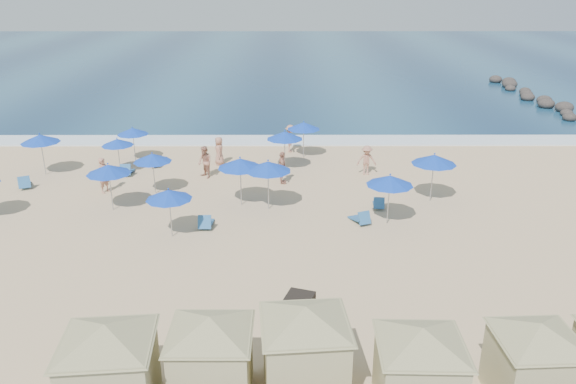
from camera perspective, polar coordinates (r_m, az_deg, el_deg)
The scene contains 34 objects.
ground at distance 24.07m, azimuth -4.13°, elevation -5.02°, with size 160.00×160.00×0.00m, color #CFAF83.
ocean at distance 77.29m, azimuth -1.44°, elevation 13.32°, with size 160.00×80.00×0.06m, color #0E2D4F.
surf_line at distance 38.56m, azimuth -2.65°, elevation 5.26°, with size 160.00×2.50×0.08m, color white.
rock_jetty at distance 52.55m, azimuth 25.26°, elevation 7.94°, with size 2.56×26.66×0.96m.
trash_bin at distance 18.77m, azimuth 1.17°, elevation -11.63°, with size 0.87×0.87×0.87m, color black.
cabana_0 at distance 15.28m, azimuth -17.76°, elevation -15.74°, with size 4.66×4.66×2.94m.
cabana_1 at distance 15.25m, azimuth -7.82°, elevation -15.34°, with size 4.40×4.40×2.76m.
cabana_2 at distance 15.26m, azimuth 1.75°, elevation -14.66°, with size 4.65×4.65×2.93m.
cabana_3 at distance 15.08m, azimuth 13.26°, elevation -16.21°, with size 4.43×4.43×2.78m.
cabana_4 at distance 16.29m, azimuth 23.89°, elevation -14.75°, with size 4.28×4.28×2.69m.
umbrella_0 at distance 34.22m, azimuth -23.88°, elevation 4.98°, with size 2.14×2.14×2.44m.
umbrella_2 at distance 33.25m, azimuth -16.96°, elevation 4.86°, with size 1.80×1.80×2.05m.
umbrella_3 at distance 27.72m, azimuth -17.78°, elevation 2.21°, with size 2.10×2.10×2.39m.
umbrella_4 at distance 35.13m, azimuth -15.51°, elevation 5.97°, with size 1.87×1.87×2.13m.
umbrella_5 at distance 29.38m, azimuth -13.61°, elevation 3.40°, with size 1.95×1.95×2.22m.
umbrella_6 at distance 24.20m, azimuth -12.01°, elevation -0.26°, with size 1.98×1.98×2.25m.
umbrella_7 at distance 32.16m, azimuth -0.33°, elevation 5.79°, with size 2.09×2.09×2.38m.
umbrella_8 at distance 26.50m, azimuth -2.04°, elevation 2.63°, with size 2.21×2.21×2.51m.
umbrella_9 at distance 34.52m, azimuth 1.60°, elevation 6.74°, with size 2.03×2.03×2.31m.
umbrella_10 at distance 28.40m, azimuth 14.62°, elevation 3.23°, with size 2.21×2.21×2.52m.
umbrella_11 at distance 25.33m, azimuth 10.31°, elevation 1.17°, with size 2.11×2.11×2.41m.
umbrella_12 at distance 27.07m, azimuth -4.88°, elevation 2.93°, with size 2.19×2.19×2.50m.
beach_chair_0 at distance 33.01m, azimuth -25.20°, elevation 0.82°, with size 1.09×1.46×0.73m.
beach_chair_1 at distance 33.11m, azimuth -16.05°, elevation 2.11°, with size 0.66×1.36×0.73m.
beach_chair_2 at distance 34.16m, azimuth -13.36°, elevation 2.90°, with size 0.79×1.27×0.65m.
beach_chair_3 at distance 25.47m, azimuth -8.35°, elevation -3.05°, with size 0.58×1.31×0.72m.
beach_chair_4 at distance 25.83m, azimuth 7.39°, elevation -2.66°, with size 0.98×1.37×0.69m.
beach_chair_5 at distance 27.64m, azimuth 9.19°, elevation -1.16°, with size 0.66×1.24×0.65m.
beachgoer_0 at distance 30.54m, azimuth -18.19°, elevation 1.64°, with size 0.68×0.45×1.87m, color #AD7560.
beachgoer_1 at distance 31.52m, azimuth -8.44°, elevation 3.02°, with size 0.88×0.68×1.80m, color #AD7560.
beachgoer_2 at distance 30.29m, azimuth -0.60°, elevation 2.48°, with size 1.04×0.44×1.78m, color #AD7560.
beachgoer_3 at distance 32.02m, azimuth 7.99°, elevation 3.23°, with size 1.09×0.63×1.69m, color #AD7560.
beachgoer_4 at distance 33.69m, azimuth -7.01°, elevation 4.18°, with size 0.82×0.54×1.68m, color #AD7560.
beachgoer_5 at distance 35.89m, azimuth 0.24°, elevation 5.46°, with size 1.13×0.65×1.75m, color #AD7560.
Camera 1 is at (1.67, -21.54, 10.61)m, focal length 35.00 mm.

